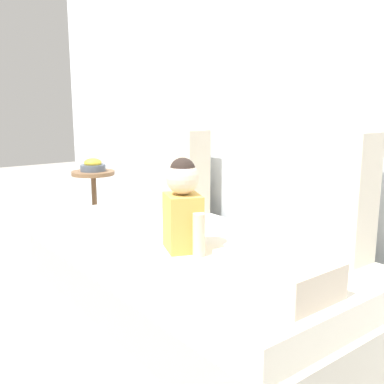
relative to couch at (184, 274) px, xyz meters
name	(u,v)px	position (x,y,z in m)	size (l,w,h in m)	color
ground_plane	(184,307)	(0.00, 0.00, -0.19)	(12.00, 12.00, 0.00)	#B2ADA3
back_wall	(270,66)	(0.00, 0.59, 1.07)	(5.20, 0.10, 2.50)	silver
couch	(184,274)	(0.00, 0.00, 0.00)	(2.00, 0.92, 0.38)	beige
throw_pillow_left	(177,169)	(-0.55, 0.36, 0.45)	(0.47, 0.16, 0.52)	beige
throw_pillow_right	(322,193)	(0.55, 0.36, 0.47)	(0.47, 0.16, 0.56)	beige
toddler	(183,205)	(0.13, -0.11, 0.40)	(0.30, 0.21, 0.43)	gold
banana	(177,230)	(-0.09, 0.02, 0.21)	(0.17, 0.04, 0.04)	yellow
folded_blanket	(277,274)	(0.72, -0.12, 0.26)	(0.40, 0.28, 0.13)	beige
side_table	(94,188)	(-1.40, 0.17, 0.22)	(0.33, 0.33, 0.54)	brown
fruit_bowl	(93,166)	(-1.40, 0.17, 0.39)	(0.19, 0.19, 0.10)	#4C5666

